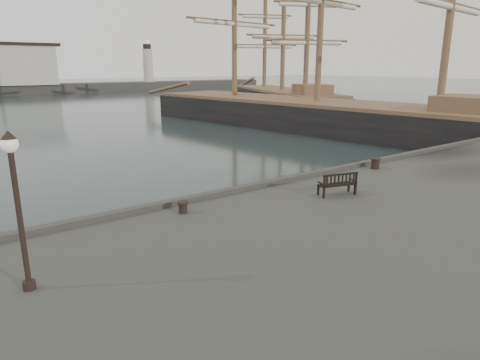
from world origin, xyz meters
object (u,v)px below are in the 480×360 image
at_px(bollard_left, 183,207).
at_px(lamp_post, 16,191).
at_px(bollard_right, 375,163).
at_px(tall_ship_far, 282,104).
at_px(tall_ship_main, 316,121).
at_px(bench, 337,188).

distance_m(bollard_left, lamp_post, 5.67).
bearing_deg(bollard_right, lamp_post, -170.63).
bearing_deg(bollard_right, tall_ship_far, 53.92).
bearing_deg(tall_ship_main, lamp_post, -153.32).
distance_m(bollard_right, tall_ship_main, 23.03).
xyz_separation_m(bollard_right, lamp_post, (-14.57, -2.40, 1.86)).
distance_m(bench, bollard_left, 5.52).
distance_m(bench, tall_ship_far, 45.53).
bearing_deg(tall_ship_far, bollard_right, -103.70).
height_order(bench, bollard_right, bench).
xyz_separation_m(bench, tall_ship_main, (19.17, 19.37, -1.04)).
bearing_deg(lamp_post, tall_ship_main, 34.42).
bearing_deg(lamp_post, bollard_right, 9.37).
xyz_separation_m(lamp_post, tall_ship_main, (29.30, 20.08, -2.88)).
height_order(bollard_right, lamp_post, lamp_post).
distance_m(bench, tall_ship_main, 27.27).
relative_size(bollard_right, lamp_post, 0.15).
bearing_deg(tall_ship_far, bench, -106.96).
bearing_deg(bollard_left, tall_ship_far, 44.56).
bearing_deg(bench, tall_ship_main, 61.10).
relative_size(bench, bollard_right, 3.08).
bearing_deg(tall_ship_main, bench, -142.46).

